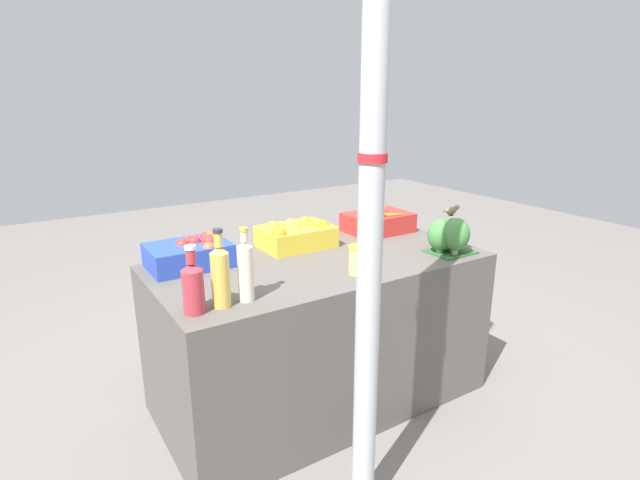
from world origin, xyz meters
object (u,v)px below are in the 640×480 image
support_pole (371,196)px  juice_bottle_ruby (193,286)px  carrot_crate (378,222)px  sparrow_bird (452,210)px  broccoli_pile (449,235)px  pickle_jar (359,260)px  apple_crate (191,253)px  orange_crate (298,234)px  juice_bottle_cloudy (246,270)px  juice_bottle_golden (220,275)px

support_pole → juice_bottle_ruby: (-0.46, 0.44, -0.36)m
carrot_crate → sparrow_bird: (0.06, -0.50, 0.16)m
broccoli_pile → pickle_jar: 0.56m
support_pole → apple_crate: bearing=107.3°
orange_crate → sparrow_bird: 0.80m
broccoli_pile → juice_bottle_cloudy: size_ratio=0.79×
orange_crate → pickle_jar: 0.50m
juice_bottle_ruby → juice_bottle_cloudy: (0.21, 0.00, 0.02)m
carrot_crate → support_pole: bearing=-130.6°
juice_bottle_golden → orange_crate: bearing=39.0°
pickle_jar → support_pole: bearing=-123.6°
broccoli_pile → juice_bottle_golden: juice_bottle_golden is taller
juice_bottle_ruby → juice_bottle_cloudy: juice_bottle_cloudy is taller
juice_bottle_golden → pickle_jar: 0.66m
broccoli_pile → juice_bottle_golden: bearing=179.9°
apple_crate → juice_bottle_golden: bearing=-96.3°
apple_crate → broccoli_pile: (1.15, -0.51, 0.03)m
apple_crate → pickle_jar: size_ratio=2.83×
apple_crate → carrot_crate: bearing=-0.1°
juice_bottle_golden → pickle_jar: (0.65, 0.01, -0.06)m
apple_crate → sparrow_bird: size_ratio=2.68×
apple_crate → juice_bottle_golden: (-0.06, -0.51, 0.07)m
orange_crate → carrot_crate: 0.54m
broccoli_pile → juice_bottle_cloudy: (-1.11, 0.00, 0.03)m
apple_crate → pickle_jar: apple_crate is taller
apple_crate → orange_crate: 0.57m
juice_bottle_cloudy → sparrow_bird: juice_bottle_cloudy is taller
pickle_jar → juice_bottle_golden: bearing=-179.4°
juice_bottle_golden → carrot_crate: bearing=23.6°
juice_bottle_cloudy → pickle_jar: bearing=0.7°
juice_bottle_ruby → juice_bottle_golden: bearing=0.0°
orange_crate → sparrow_bird: sparrow_bird is taller
support_pole → broccoli_pile: bearing=27.2°
support_pole → broccoli_pile: support_pole is taller
carrot_crate → pickle_jar: (-0.52, -0.50, 0.01)m
apple_crate → support_pole: bearing=-72.7°
juice_bottle_ruby → juice_bottle_cloudy: 0.21m
support_pole → apple_crate: (-0.30, 0.96, -0.40)m
support_pole → orange_crate: bearing=73.9°
carrot_crate → broccoli_pile: (0.04, -0.51, 0.04)m
support_pole → broccoli_pile: 1.03m
juice_bottle_ruby → pickle_jar: bearing=0.5°
apple_crate → sparrow_bird: sparrow_bird is taller
juice_bottle_cloudy → pickle_jar: size_ratio=2.29×
broccoli_pile → pickle_jar: broccoli_pile is taller
apple_crate → pickle_jar: 0.78m
pickle_jar → sparrow_bird: 0.60m
carrot_crate → sparrow_bird: bearing=-83.2°
apple_crate → carrot_crate: size_ratio=1.00×
pickle_jar → juice_bottle_cloudy: bearing=-179.3°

